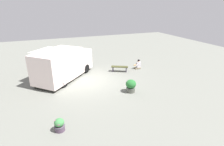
% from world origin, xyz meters
% --- Properties ---
extents(ground_plane, '(40.00, 40.00, 0.00)m').
position_xyz_m(ground_plane, '(0.00, 0.00, 0.00)').
color(ground_plane, slate).
extents(food_truck, '(5.20, 5.26, 2.39)m').
position_xyz_m(food_truck, '(-2.06, 1.53, 1.15)').
color(food_truck, white).
rests_on(food_truck, ground_plane).
extents(person_customer, '(0.76, 0.45, 0.88)m').
position_xyz_m(person_customer, '(4.58, 1.36, 0.34)').
color(person_customer, '#7D7258').
rests_on(person_customer, ground_plane).
extents(planter_flowering_near, '(0.69, 0.69, 0.88)m').
position_xyz_m(planter_flowering_near, '(1.80, -2.57, 0.46)').
color(planter_flowering_near, '#56594F').
rests_on(planter_flowering_near, ground_plane).
extents(planter_flowering_far, '(0.50, 0.50, 0.64)m').
position_xyz_m(planter_flowering_far, '(-3.14, -4.88, 0.32)').
color(planter_flowering_far, '#564357').
rests_on(planter_flowering_far, ground_plane).
extents(plaza_bench, '(1.48, 1.02, 0.48)m').
position_xyz_m(plaza_bench, '(2.67, 1.28, 0.35)').
color(plaza_bench, '#404121').
rests_on(plaza_bench, ground_plane).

